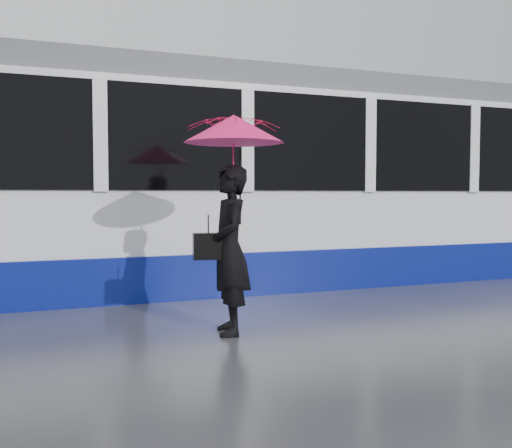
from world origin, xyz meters
name	(u,v)px	position (x,y,z in m)	size (l,w,h in m)	color
ground	(273,314)	(0.00, 0.00, 0.00)	(90.00, 90.00, 0.00)	#2F2F34
rails	(213,283)	(0.00, 2.50, 0.01)	(34.00, 1.51, 0.02)	#3F3D38
woman	(229,250)	(-0.79, -0.70, 0.87)	(0.64, 0.42, 1.75)	black
umbrella	(234,148)	(-0.74, -0.70, 1.92)	(1.18, 1.18, 1.18)	#F71452
handbag	(208,246)	(-1.01, -0.68, 0.92)	(0.33, 0.18, 0.45)	black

